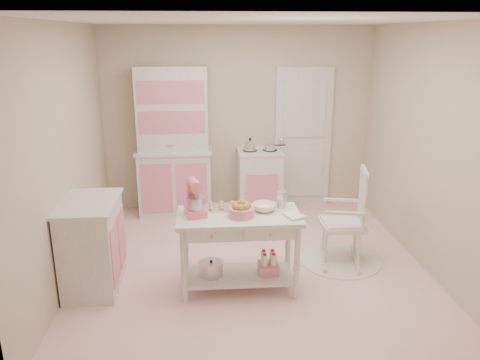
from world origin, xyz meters
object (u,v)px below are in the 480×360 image
bread_basket (241,212)px  base_cabinet (92,245)px  work_table (239,252)px  stove (260,182)px  rocking_chair (343,216)px  hutch (174,143)px  stand_mixer (195,198)px

bread_basket → base_cabinet: bearing=172.2°
base_cabinet → bread_basket: (1.48, -0.20, 0.39)m
work_table → bread_basket: bread_basket is taller
stove → bread_basket: stove is taller
rocking_chair → bread_basket: 1.33m
rocking_chair → work_table: size_ratio=0.92×
hutch → base_cabinet: bearing=-109.8°
base_cabinet → rocking_chair: rocking_chair is taller
stand_mixer → work_table: bearing=-16.2°
stove → bread_basket: size_ratio=3.68×
stand_mixer → bread_basket: 0.46m
stand_mixer → base_cabinet: bearing=159.3°
work_table → bread_basket: bearing=-68.2°
hutch → base_cabinet: hutch is taller
hutch → work_table: size_ratio=1.73×
hutch → bread_basket: bearing=-70.9°
stand_mixer → hutch: bearing=85.2°
stand_mixer → rocking_chair: bearing=3.1°
base_cabinet → stove: bearing=45.5°
base_cabinet → rocking_chair: size_ratio=0.84×
stove → rocking_chair: bearing=-65.3°
base_cabinet → work_table: (1.46, -0.15, -0.06)m
base_cabinet → stand_mixer: (1.04, -0.13, 0.51)m
stove → stand_mixer: bearing=-112.9°
stove → stand_mixer: (-0.88, -2.08, 0.51)m
hutch → base_cabinet: (-0.72, -2.00, -0.58)m
hutch → base_cabinet: 2.20m
stove → bread_basket: bearing=-101.5°
rocking_chair → hutch: bearing=151.0°
rocking_chair → bread_basket: bearing=-143.4°
rocking_chair → stand_mixer: size_ratio=3.24×
hutch → bread_basket: size_ratio=8.32×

